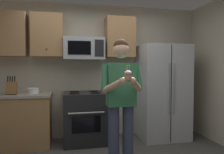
{
  "coord_description": "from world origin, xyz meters",
  "views": [
    {
      "loc": [
        -0.48,
        -2.6,
        1.39
      ],
      "look_at": [
        0.12,
        0.25,
        1.25
      ],
      "focal_mm": 35.0,
      "sensor_mm": 36.0,
      "label": 1
    }
  ],
  "objects_px": {
    "knife_block": "(12,88)",
    "oven_range": "(85,117)",
    "refrigerator": "(162,92)",
    "person": "(121,96)",
    "bowl_large_white": "(33,91)",
    "microwave": "(84,49)",
    "cupcake": "(128,75)"
  },
  "relations": [
    {
      "from": "refrigerator",
      "to": "knife_block",
      "type": "bearing_deg",
      "value": 179.79
    },
    {
      "from": "refrigerator",
      "to": "bowl_large_white",
      "type": "distance_m",
      "value": 2.4
    },
    {
      "from": "oven_range",
      "to": "microwave",
      "type": "height_order",
      "value": "microwave"
    },
    {
      "from": "person",
      "to": "knife_block",
      "type": "bearing_deg",
      "value": 146.17
    },
    {
      "from": "microwave",
      "to": "knife_block",
      "type": "height_order",
      "value": "microwave"
    },
    {
      "from": "refrigerator",
      "to": "person",
      "type": "bearing_deg",
      "value": -135.62
    },
    {
      "from": "knife_block",
      "to": "bowl_large_white",
      "type": "height_order",
      "value": "knife_block"
    },
    {
      "from": "refrigerator",
      "to": "bowl_large_white",
      "type": "bearing_deg",
      "value": 177.65
    },
    {
      "from": "microwave",
      "to": "cupcake",
      "type": "distance_m",
      "value": 1.67
    },
    {
      "from": "refrigerator",
      "to": "oven_range",
      "type": "bearing_deg",
      "value": 178.5
    },
    {
      "from": "person",
      "to": "refrigerator",
      "type": "bearing_deg",
      "value": 44.38
    },
    {
      "from": "knife_block",
      "to": "refrigerator",
      "type": "bearing_deg",
      "value": -0.21
    },
    {
      "from": "knife_block",
      "to": "person",
      "type": "bearing_deg",
      "value": -33.83
    },
    {
      "from": "oven_range",
      "to": "refrigerator",
      "type": "height_order",
      "value": "refrigerator"
    },
    {
      "from": "microwave",
      "to": "bowl_large_white",
      "type": "bearing_deg",
      "value": -176.12
    },
    {
      "from": "person",
      "to": "cupcake",
      "type": "distance_m",
      "value": 0.44
    },
    {
      "from": "knife_block",
      "to": "bowl_large_white",
      "type": "distance_m",
      "value": 0.35
    },
    {
      "from": "oven_range",
      "to": "cupcake",
      "type": "xyz_separation_m",
      "value": [
        0.4,
        -1.45,
        0.83
      ]
    },
    {
      "from": "oven_range",
      "to": "knife_block",
      "type": "relative_size",
      "value": 2.91
    },
    {
      "from": "knife_block",
      "to": "cupcake",
      "type": "distance_m",
      "value": 2.17
    },
    {
      "from": "bowl_large_white",
      "to": "refrigerator",
      "type": "bearing_deg",
      "value": -2.35
    },
    {
      "from": "knife_block",
      "to": "person",
      "type": "distance_m",
      "value": 1.95
    },
    {
      "from": "oven_range",
      "to": "knife_block",
      "type": "bearing_deg",
      "value": -178.62
    },
    {
      "from": "knife_block",
      "to": "cupcake",
      "type": "xyz_separation_m",
      "value": [
        1.62,
        -1.42,
        0.26
      ]
    },
    {
      "from": "oven_range",
      "to": "bowl_large_white",
      "type": "bearing_deg",
      "value": 176.23
    },
    {
      "from": "oven_range",
      "to": "cupcake",
      "type": "height_order",
      "value": "cupcake"
    },
    {
      "from": "refrigerator",
      "to": "person",
      "type": "distance_m",
      "value": 1.54
    },
    {
      "from": "knife_block",
      "to": "cupcake",
      "type": "height_order",
      "value": "cupcake"
    },
    {
      "from": "oven_range",
      "to": "cupcake",
      "type": "distance_m",
      "value": 1.71
    },
    {
      "from": "knife_block",
      "to": "bowl_large_white",
      "type": "relative_size",
      "value": 1.58
    },
    {
      "from": "knife_block",
      "to": "oven_range",
      "type": "bearing_deg",
      "value": 1.38
    },
    {
      "from": "refrigerator",
      "to": "knife_block",
      "type": "xyz_separation_m",
      "value": [
        -2.72,
        0.01,
        0.13
      ]
    }
  ]
}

